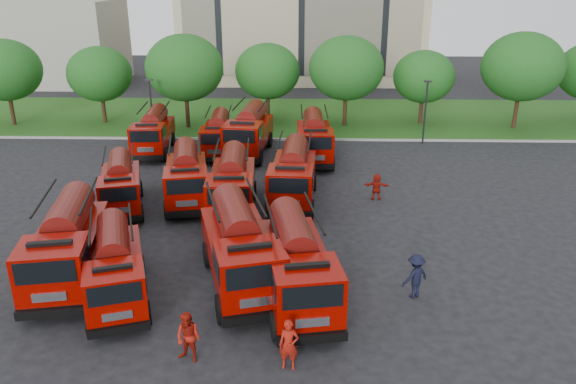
% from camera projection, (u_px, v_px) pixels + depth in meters
% --- Properties ---
extents(ground, '(140.00, 140.00, 0.00)m').
position_uv_depth(ground, '(260.00, 232.00, 29.97)').
color(ground, black).
rests_on(ground, ground).
extents(lawn, '(70.00, 16.00, 0.12)m').
position_uv_depth(lawn, '(280.00, 116.00, 54.18)').
color(lawn, '#264913').
rests_on(lawn, ground).
extents(curb, '(70.00, 0.30, 0.14)m').
position_uv_depth(curb, '(276.00, 139.00, 46.63)').
color(curb, gray).
rests_on(curb, ground).
extents(side_building, '(18.00, 12.00, 10.00)m').
position_uv_depth(side_building, '(45.00, 42.00, 69.90)').
color(side_building, gray).
rests_on(side_building, ground).
extents(tree_0, '(6.30, 6.30, 7.70)m').
position_uv_depth(tree_0, '(5.00, 70.00, 49.24)').
color(tree_0, '#382314').
rests_on(tree_0, ground).
extents(tree_1, '(5.71, 5.71, 6.98)m').
position_uv_depth(tree_1, '(100.00, 74.00, 50.15)').
color(tree_1, '#382314').
rests_on(tree_1, ground).
extents(tree_2, '(6.72, 6.72, 8.22)m').
position_uv_depth(tree_2, '(185.00, 68.00, 48.27)').
color(tree_2, '#382314').
rests_on(tree_2, ground).
extents(tree_3, '(5.88, 5.88, 7.19)m').
position_uv_depth(tree_3, '(267.00, 71.00, 50.67)').
color(tree_3, '#382314').
rests_on(tree_3, ground).
extents(tree_4, '(6.55, 6.55, 8.01)m').
position_uv_depth(tree_4, '(346.00, 68.00, 48.91)').
color(tree_4, '#382314').
rests_on(tree_4, ground).
extents(tree_5, '(5.46, 5.46, 6.68)m').
position_uv_depth(tree_5, '(424.00, 77.00, 49.99)').
color(tree_5, '#382314').
rests_on(tree_5, ground).
extents(tree_6, '(6.89, 6.89, 8.42)m').
position_uv_depth(tree_6, '(522.00, 67.00, 47.98)').
color(tree_6, '#382314').
rests_on(tree_6, ground).
extents(lamp_post_0, '(0.60, 0.25, 5.11)m').
position_uv_depth(lamp_post_0, '(151.00, 107.00, 45.20)').
color(lamp_post_0, black).
rests_on(lamp_post_0, ground).
extents(lamp_post_1, '(0.60, 0.25, 5.11)m').
position_uv_depth(lamp_post_1, '(425.00, 108.00, 44.66)').
color(lamp_post_1, black).
rests_on(lamp_post_1, ground).
extents(fire_truck_0, '(4.01, 7.99, 3.48)m').
position_uv_depth(fire_truck_0, '(67.00, 244.00, 24.76)').
color(fire_truck_0, black).
rests_on(fire_truck_0, ground).
extents(fire_truck_1, '(4.16, 6.89, 2.97)m').
position_uv_depth(fire_truck_1, '(115.00, 267.00, 23.34)').
color(fire_truck_1, black).
rests_on(fire_truck_1, ground).
extents(fire_truck_2, '(4.59, 8.12, 3.51)m').
position_uv_depth(fire_truck_2, '(240.00, 247.00, 24.39)').
color(fire_truck_2, black).
rests_on(fire_truck_2, ground).
extents(fire_truck_3, '(3.78, 7.75, 3.38)m').
position_uv_depth(fire_truck_3, '(296.00, 263.00, 23.18)').
color(fire_truck_3, black).
rests_on(fire_truck_3, ground).
extents(fire_truck_4, '(3.85, 6.74, 2.91)m').
position_uv_depth(fire_truck_4, '(121.00, 184.00, 32.63)').
color(fire_truck_4, black).
rests_on(fire_truck_4, ground).
extents(fire_truck_5, '(3.69, 7.32, 3.18)m').
position_uv_depth(fire_truck_5, '(186.00, 176.00, 33.57)').
color(fire_truck_5, black).
rests_on(fire_truck_5, ground).
extents(fire_truck_6, '(3.06, 7.42, 3.31)m').
position_uv_depth(fire_truck_6, '(232.00, 183.00, 32.16)').
color(fire_truck_6, black).
rests_on(fire_truck_6, ground).
extents(fire_truck_7, '(2.99, 7.45, 3.33)m').
position_uv_depth(fire_truck_7, '(293.00, 174.00, 33.60)').
color(fire_truck_7, black).
rests_on(fire_truck_7, ground).
extents(fire_truck_8, '(2.98, 7.13, 3.17)m').
position_uv_depth(fire_truck_8, '(153.00, 132.00, 42.99)').
color(fire_truck_8, black).
rests_on(fire_truck_8, ground).
extents(fire_truck_9, '(2.71, 6.68, 2.98)m').
position_uv_depth(fire_truck_9, '(218.00, 134.00, 42.64)').
color(fire_truck_9, black).
rests_on(fire_truck_9, ground).
extents(fire_truck_10, '(3.39, 7.93, 3.51)m').
position_uv_depth(fire_truck_10, '(249.00, 131.00, 42.52)').
color(fire_truck_10, black).
rests_on(fire_truck_10, ground).
extents(fire_truck_11, '(2.78, 7.30, 3.30)m').
position_uv_depth(fire_truck_11, '(314.00, 138.00, 41.21)').
color(fire_truck_11, black).
rests_on(fire_truck_11, ground).
extents(firefighter_0, '(0.72, 0.55, 1.88)m').
position_uv_depth(firefighter_0, '(289.00, 367.00, 19.64)').
color(firefighter_0, maroon).
rests_on(firefighter_0, ground).
extents(firefighter_1, '(1.06, 0.84, 1.93)m').
position_uv_depth(firefighter_1, '(190.00, 360.00, 20.00)').
color(firefighter_1, maroon).
rests_on(firefighter_1, ground).
extents(firefighter_2, '(0.60, 0.94, 1.52)m').
position_uv_depth(firefighter_2, '(294.00, 344.00, 20.86)').
color(firefighter_2, maroon).
rests_on(firefighter_2, ground).
extents(firefighter_3, '(1.44, 1.22, 1.98)m').
position_uv_depth(firefighter_3, '(413.00, 296.00, 23.96)').
color(firefighter_3, black).
rests_on(firefighter_3, ground).
extents(firefighter_4, '(1.01, 1.10, 1.89)m').
position_uv_depth(firefighter_4, '(93.00, 234.00, 29.77)').
color(firefighter_4, black).
rests_on(firefighter_4, ground).
extents(firefighter_5, '(1.56, 0.76, 1.64)m').
position_uv_depth(firefighter_5, '(376.00, 199.00, 34.33)').
color(firefighter_5, maroon).
rests_on(firefighter_5, ground).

